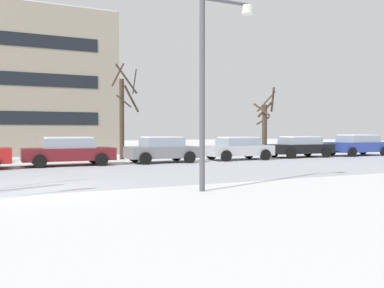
% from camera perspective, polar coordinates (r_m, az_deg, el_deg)
% --- Properties ---
extents(ground_plane, '(120.00, 120.00, 0.00)m').
position_cam_1_polar(ground_plane, '(13.47, -20.24, -5.81)').
color(ground_plane, white).
extents(road_surface, '(80.00, 8.23, 0.00)m').
position_cam_1_polar(road_surface, '(16.55, -21.33, -4.41)').
color(road_surface, '#B7BCC4').
rests_on(road_surface, ground).
extents(street_lamp, '(1.79, 0.36, 5.71)m').
position_cam_1_polar(street_lamp, '(12.58, 2.68, 9.73)').
color(street_lamp, '#4C4F54').
rests_on(street_lamp, ground).
extents(parked_car_maroon, '(4.49, 2.21, 1.43)m').
position_cam_1_polar(parked_car_maroon, '(22.18, -16.19, -0.90)').
color(parked_car_maroon, maroon).
rests_on(parked_car_maroon, ground).
extents(parked_car_gray, '(3.89, 2.21, 1.43)m').
position_cam_1_polar(parked_car_gray, '(23.33, -4.07, -0.71)').
color(parked_car_gray, slate).
rests_on(parked_car_gray, ground).
extents(parked_car_silver, '(4.12, 2.17, 1.38)m').
position_cam_1_polar(parked_car_silver, '(25.61, 6.19, -0.54)').
color(parked_car_silver, silver).
rests_on(parked_car_silver, ground).
extents(parked_car_black, '(4.36, 2.19, 1.38)m').
position_cam_1_polar(parked_car_black, '(28.74, 14.25, -0.33)').
color(parked_car_black, black).
rests_on(parked_car_black, ground).
extents(parked_car_blue, '(4.59, 2.25, 1.47)m').
position_cam_1_polar(parked_car_blue, '(31.97, 21.32, -0.10)').
color(parked_car_blue, '#283D93').
rests_on(parked_car_blue, ground).
extents(tree_far_right, '(1.70, 1.73, 5.94)m').
position_cam_1_polar(tree_far_right, '(26.25, -9.23, 4.18)').
color(tree_far_right, '#423326').
rests_on(tree_far_right, ground).
extents(tree_far_mid, '(1.86, 1.86, 4.80)m').
position_cam_1_polar(tree_far_mid, '(30.88, 9.74, 2.59)').
color(tree_far_mid, '#423326').
rests_on(tree_far_mid, ground).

